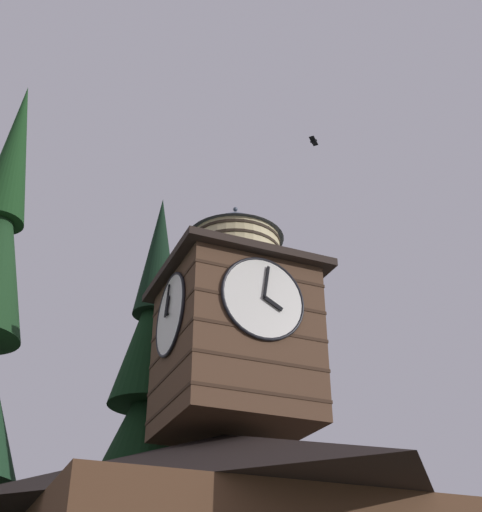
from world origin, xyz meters
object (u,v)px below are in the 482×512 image
object	(u,v)px
clock_tower	(234,324)
moon	(234,440)
pine_tree_behind	(145,458)
flying_bird_high	(314,141)

from	to	relation	value
clock_tower	moon	xyz separation A→B (m)	(-10.74, -25.67, 3.61)
pine_tree_behind	clock_tower	bearing A→B (deg)	110.31
clock_tower	pine_tree_behind	size ratio (longest dim) A/B	0.46
pine_tree_behind	moon	distance (m)	25.82
clock_tower	flying_bird_high	distance (m)	8.65
clock_tower	pine_tree_behind	bearing A→B (deg)	-69.69
pine_tree_behind	flying_bird_high	bearing A→B (deg)	135.54
clock_tower	flying_bird_high	world-z (taller)	flying_bird_high
flying_bird_high	pine_tree_behind	bearing A→B (deg)	-44.46
clock_tower	flying_bird_high	bearing A→B (deg)	171.75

